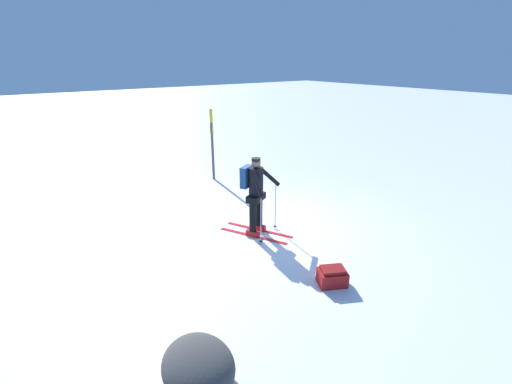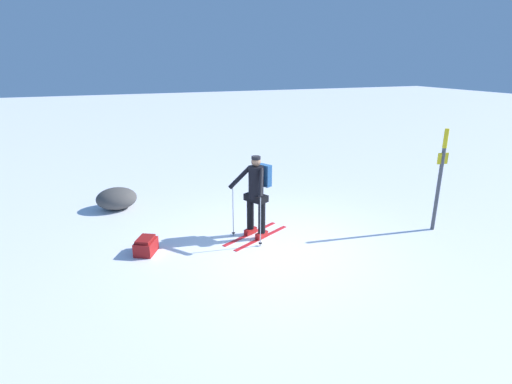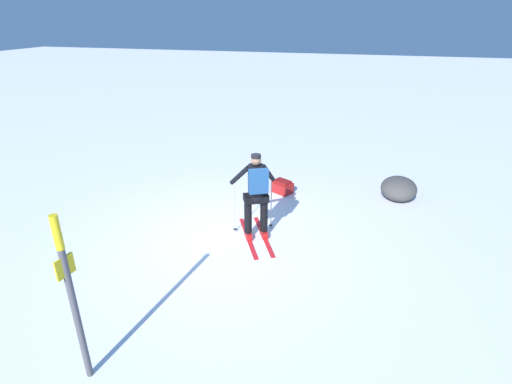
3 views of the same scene
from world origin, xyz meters
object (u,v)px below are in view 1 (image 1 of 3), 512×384
at_px(dropped_backpack, 332,276).
at_px(rock_boulder, 198,367).
at_px(trail_marker, 212,139).
at_px(skier, 255,192).

bearing_deg(dropped_backpack, rock_boulder, -82.04).
bearing_deg(trail_marker, skier, -16.23).
xyz_separation_m(skier, trail_marker, (-3.77, 1.10, 0.32)).
xyz_separation_m(skier, rock_boulder, (2.68, -2.80, -0.73)).
bearing_deg(rock_boulder, dropped_backpack, 97.96).
distance_m(dropped_backpack, rock_boulder, 2.80).
bearing_deg(rock_boulder, trail_marker, 148.84).
distance_m(skier, dropped_backpack, 2.45).
relative_size(skier, trail_marker, 0.78).
bearing_deg(skier, rock_boulder, -46.26).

